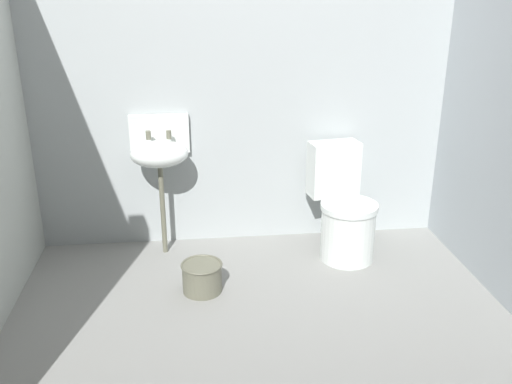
% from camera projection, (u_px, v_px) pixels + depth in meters
% --- Properties ---
extents(ground_plane, '(3.39, 2.70, 0.08)m').
position_uv_depth(ground_plane, '(262.00, 326.00, 3.31)').
color(ground_plane, gray).
extents(wall_back, '(3.39, 0.10, 2.32)m').
position_uv_depth(wall_back, '(242.00, 86.00, 4.00)').
color(wall_back, '#AEB6B7').
rests_on(wall_back, ground).
extents(toilet_near_wall, '(0.47, 0.64, 0.78)m').
position_uv_depth(toilet_near_wall, '(343.00, 212.00, 4.00)').
color(toilet_near_wall, white).
rests_on(toilet_near_wall, ground).
extents(sink, '(0.42, 0.35, 0.99)m').
position_uv_depth(sink, '(159.00, 152.00, 3.88)').
color(sink, '#696956').
rests_on(sink, ground).
extents(bucket, '(0.27, 0.27, 0.20)m').
position_uv_depth(bucket, '(202.00, 277.00, 3.57)').
color(bucket, '#696956').
rests_on(bucket, ground).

